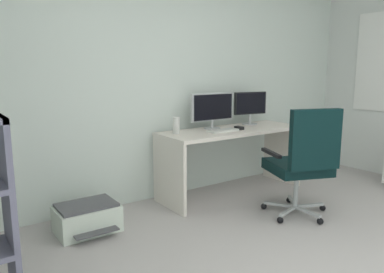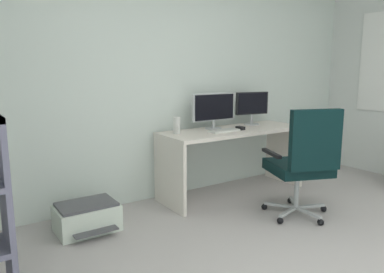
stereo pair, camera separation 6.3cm
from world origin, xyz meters
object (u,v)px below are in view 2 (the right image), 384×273
object	(u,v)px
desk	(233,145)
printer	(87,217)
monitor_secondary	(252,105)
computer_mouse	(240,128)
monitor_main	(214,108)
office_chair	(304,160)
desktop_speaker	(177,125)
keyboard	(224,131)

from	to	relation	value
desk	printer	size ratio (longest dim) A/B	3.25
monitor_secondary	computer_mouse	size ratio (longest dim) A/B	4.15
monitor_main	printer	size ratio (longest dim) A/B	1.07
monitor_secondary	computer_mouse	distance (m)	0.47
desk	office_chair	bearing A→B (deg)	-86.39
printer	office_chair	bearing A→B (deg)	-26.35
desk	desktop_speaker	size ratio (longest dim) A/B	9.81
printer	keyboard	bearing A→B (deg)	-0.52
desk	office_chair	distance (m)	0.92
desk	monitor_secondary	distance (m)	0.58
computer_mouse	printer	world-z (taller)	computer_mouse
keyboard	printer	distance (m)	1.61
monitor_main	computer_mouse	bearing A→B (deg)	-45.78
monitor_main	desk	bearing A→B (deg)	-39.38
desk	monitor_secondary	xyz separation A→B (m)	(0.39, 0.14, 0.41)
keyboard	desktop_speaker	xyz separation A→B (m)	(-0.48, 0.16, 0.07)
monitor_main	keyboard	size ratio (longest dim) A/B	1.61
computer_mouse	desktop_speaker	world-z (taller)	desktop_speaker
keyboard	desktop_speaker	bearing A→B (deg)	160.18
desk	desktop_speaker	xyz separation A→B (m)	(-0.67, 0.09, 0.26)
monitor_secondary	printer	size ratio (longest dim) A/B	0.81
desktop_speaker	keyboard	bearing A→B (deg)	-18.99
computer_mouse	printer	size ratio (longest dim) A/B	0.19
desk	printer	world-z (taller)	desk
desktop_speaker	office_chair	world-z (taller)	office_chair
monitor_main	computer_mouse	xyz separation A→B (m)	(0.20, -0.21, -0.21)
keyboard	desktop_speaker	distance (m)	0.51
keyboard	computer_mouse	size ratio (longest dim) A/B	3.40
printer	monitor_secondary	bearing A→B (deg)	5.48
desk	desktop_speaker	world-z (taller)	desktop_speaker
monitor_secondary	keyboard	xyz separation A→B (m)	(-0.59, -0.21, -0.22)
desk	computer_mouse	distance (m)	0.21
desk	keyboard	bearing A→B (deg)	-159.32
monitor_main	monitor_secondary	xyz separation A→B (m)	(0.56, 0.00, 0.00)
monitor_secondary	desktop_speaker	distance (m)	1.07
computer_mouse	monitor_secondary	bearing A→B (deg)	31.67
monitor_main	desktop_speaker	world-z (taller)	monitor_main
computer_mouse	desktop_speaker	size ratio (longest dim) A/B	0.59
desktop_speaker	printer	distance (m)	1.23
monitor_secondary	desk	bearing A→B (deg)	-160.51
monitor_secondary	office_chair	bearing A→B (deg)	-107.60
monitor_main	computer_mouse	world-z (taller)	monitor_main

